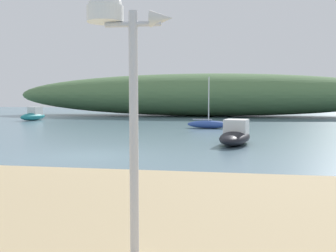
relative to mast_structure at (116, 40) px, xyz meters
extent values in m
plane|color=slate|center=(-4.00, 9.37, -3.08)|extent=(120.00, 120.00, 0.00)
ellipsoid|color=#517547|center=(-1.89, 40.16, -0.61)|extent=(45.41, 10.10, 4.93)
cylinder|color=silver|center=(0.23, 0.00, -1.25)|extent=(0.12, 0.12, 3.25)
cylinder|color=silver|center=(0.23, 0.00, 0.20)|extent=(0.75, 0.07, 0.07)
cylinder|color=white|center=(-0.15, 0.00, 0.34)|extent=(0.48, 0.48, 0.21)
sphere|color=white|center=(-0.15, 0.00, 0.44)|extent=(0.44, 0.44, 0.44)
cone|color=silver|center=(0.60, 0.00, 0.26)|extent=(0.30, 0.22, 0.22)
ellipsoid|color=teal|center=(-17.32, 29.16, -2.72)|extent=(1.69, 3.39, 0.72)
cube|color=silver|center=(-17.27, 29.48, -2.20)|extent=(1.12, 1.27, 0.82)
ellipsoid|color=black|center=(1.65, 13.80, -2.75)|extent=(1.97, 3.79, 0.67)
cube|color=silver|center=(1.72, 14.15, -2.26)|extent=(1.28, 1.43, 0.77)
ellipsoid|color=#2D4C9E|center=(-0.17, 22.92, -2.80)|extent=(3.18, 1.19, 0.57)
cylinder|color=silver|center=(-0.17, 22.92, -1.03)|extent=(0.08, 0.08, 3.31)
cylinder|color=silver|center=(-0.64, 22.96, -2.43)|extent=(1.40, 0.19, 0.06)
camera|label=1|loc=(1.50, -4.90, -0.72)|focal=41.08mm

